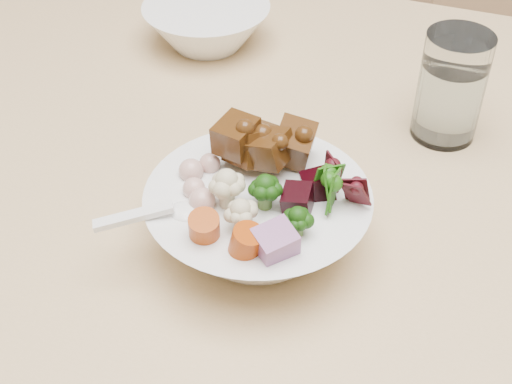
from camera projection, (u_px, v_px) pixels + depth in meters
dining_table at (461, 275)px, 0.75m from camera, size 1.74×1.14×0.76m
food_bowl at (260, 215)px, 0.66m from camera, size 0.21×0.21×0.11m
soup_spoon at (174, 214)px, 0.62m from camera, size 0.10×0.06×0.02m
water_glass at (450, 91)px, 0.78m from camera, size 0.07×0.07×0.12m
side_bowl at (207, 25)px, 0.95m from camera, size 0.17×0.17×0.06m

